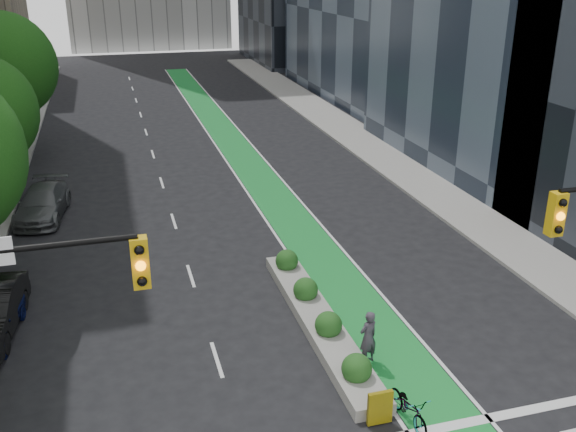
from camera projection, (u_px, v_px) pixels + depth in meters
sidewalk_right at (388, 157)px, 40.74m from camera, size 3.60×90.00×0.15m
bike_lane_paint at (236, 148)px, 43.01m from camera, size 2.20×70.00×0.01m
tree_far at (2, 66)px, 39.15m from camera, size 6.60×6.60×9.00m
median_planter at (318, 317)px, 21.89m from camera, size 1.20×10.26×1.10m
bicycle at (409, 407)px, 17.27m from camera, size 0.83×1.91×0.97m
cyclist at (368, 337)px, 19.73m from camera, size 0.75×0.61×1.79m
parked_car_left_far at (43, 203)px, 31.14m from camera, size 2.70×5.28×1.47m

